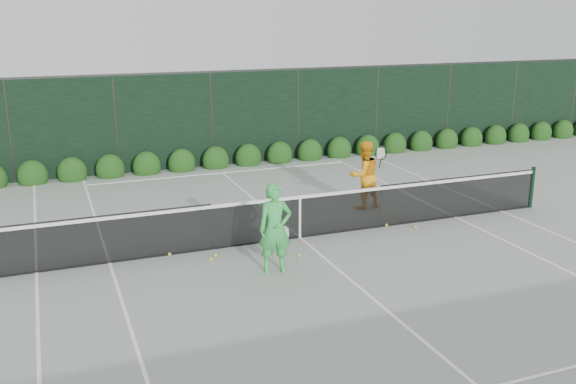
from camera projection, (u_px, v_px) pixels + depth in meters
name	position (u px, v px, depth m)	size (l,w,h in m)	color
ground	(300.00, 238.00, 14.26)	(80.00, 80.00, 0.00)	gray
tennis_net	(299.00, 215.00, 14.11)	(12.90, 0.10, 1.07)	black
player_woman	(275.00, 229.00, 12.19)	(0.69, 0.50, 1.75)	green
player_man	(364.00, 175.00, 16.21)	(0.96, 0.75, 1.73)	#FFA715
court_lines	(300.00, 238.00, 14.26)	(11.03, 23.83, 0.01)	white
windscreen_fence	(358.00, 206.00, 11.42)	(32.00, 21.07, 3.06)	black
hedge_row	(216.00, 161.00, 20.61)	(31.66, 0.65, 0.94)	#123D10
tennis_balls	(306.00, 241.00, 13.97)	(5.73, 1.46, 0.07)	#CBDA30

